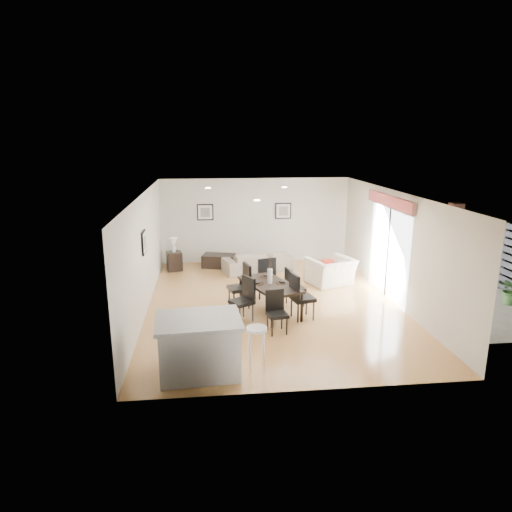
{
  "coord_description": "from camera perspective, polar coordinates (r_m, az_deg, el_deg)",
  "views": [
    {
      "loc": [
        -1.54,
        -10.41,
        3.93
      ],
      "look_at": [
        -0.37,
        0.4,
        1.11
      ],
      "focal_mm": 32.0,
      "sensor_mm": 36.0,
      "label": 1
    }
  ],
  "objects": [
    {
      "name": "dining_table",
      "position": [
        10.45,
        1.74,
        -3.82
      ],
      "size": [
        1.4,
        1.89,
        0.71
      ],
      "rotation": [
        0.0,
        0.0,
        0.36
      ],
      "color": "black",
      "rests_on": "ground"
    },
    {
      "name": "coffee_table",
      "position": [
        14.32,
        -4.64,
        -0.6
      ],
      "size": [
        1.11,
        0.82,
        0.4
      ],
      "primitive_type": "cube",
      "rotation": [
        0.0,
        0.0,
        -0.25
      ],
      "color": "black",
      "rests_on": "ground"
    },
    {
      "name": "sliding_door",
      "position": [
        11.84,
        16.29,
        2.93
      ],
      "size": [
        0.12,
        2.7,
        2.57
      ],
      "color": "white",
      "rests_on": "wall_right"
    },
    {
      "name": "kitchen_island",
      "position": [
        7.96,
        -7.13,
        -11.04
      ],
      "size": [
        1.5,
        1.19,
        1.0
      ],
      "rotation": [
        0.0,
        0.0,
        0.07
      ],
      "color": "white",
      "rests_on": "ground"
    },
    {
      "name": "dining_chair_wfar",
      "position": [
        10.83,
        -1.7,
        -3.42
      ],
      "size": [
        0.58,
        0.58,
        1.06
      ],
      "rotation": [
        0.0,
        0.0,
        -1.32
      ],
      "color": "black",
      "rests_on": "ground"
    },
    {
      "name": "dining_chair_wnear",
      "position": [
        10.06,
        -1.41,
        -5.08
      ],
      "size": [
        0.61,
        0.61,
        0.99
      ],
      "rotation": [
        0.0,
        0.0,
        -1.03
      ],
      "color": "black",
      "rests_on": "ground"
    },
    {
      "name": "cushion",
      "position": [
        12.51,
        9.01,
        -1.15
      ],
      "size": [
        0.33,
        0.14,
        0.32
      ],
      "primitive_type": "cube",
      "rotation": [
        0.0,
        0.0,
        3.26
      ],
      "color": "#A72515",
      "rests_on": "armchair"
    },
    {
      "name": "framed_print_back_right",
      "position": [
        14.77,
        3.42,
        5.65
      ],
      "size": [
        0.52,
        0.04,
        0.52
      ],
      "color": "black",
      "rests_on": "wall_back"
    },
    {
      "name": "wall_back",
      "position": [
        14.72,
        -0.08,
        4.46
      ],
      "size": [
        6.0,
        0.04,
        2.7
      ],
      "primitive_type": "cube",
      "color": "silver",
      "rests_on": "ground"
    },
    {
      "name": "ceiling",
      "position": [
        10.6,
        2.24,
        7.88
      ],
      "size": [
        6.0,
        8.0,
        0.02
      ],
      "primitive_type": "cube",
      "color": "white",
      "rests_on": "wall_back"
    },
    {
      "name": "armchair",
      "position": [
        12.7,
        9.31,
        -1.93
      ],
      "size": [
        1.41,
        1.33,
        0.74
      ],
      "primitive_type": "imported",
      "rotation": [
        0.0,
        0.0,
        3.49
      ],
      "color": "white",
      "rests_on": "ground"
    },
    {
      "name": "table_lamp",
      "position": [
        13.98,
        -10.27,
        1.62
      ],
      "size": [
        0.23,
        0.23,
        0.43
      ],
      "color": "white",
      "rests_on": "side_table"
    },
    {
      "name": "dining_chair_foot",
      "position": [
        11.46,
        1.14,
        -2.4
      ],
      "size": [
        0.59,
        0.59,
        1.05
      ],
      "rotation": [
        0.0,
        0.0,
        3.42
      ],
      "color": "black",
      "rests_on": "ground"
    },
    {
      "name": "side_table",
      "position": [
        14.11,
        -10.16,
        -0.63
      ],
      "size": [
        0.52,
        0.52,
        0.58
      ],
      "primitive_type": "cube",
      "rotation": [
        0.0,
        0.0,
        0.24
      ],
      "color": "black",
      "rests_on": "ground"
    },
    {
      "name": "wall_left",
      "position": [
        10.83,
        -13.75,
        0.34
      ],
      "size": [
        0.04,
        8.0,
        2.7
      ],
      "primitive_type": "cube",
      "color": "silver",
      "rests_on": "ground"
    },
    {
      "name": "courtyard_plant_b",
      "position": [
        14.14,
        25.2,
        -1.6
      ],
      "size": [
        0.46,
        0.46,
        0.67
      ],
      "primitive_type": "imported",
      "rotation": [
        0.0,
        0.0,
        0.26
      ],
      "color": "#335A26",
      "rests_on": "ground"
    },
    {
      "name": "dining_chair_enear",
      "position": [
        10.15,
        5.4,
        -4.73
      ],
      "size": [
        0.57,
        0.57,
        1.06
      ],
      "rotation": [
        0.0,
        0.0,
        1.79
      ],
      "color": "black",
      "rests_on": "ground"
    },
    {
      "name": "dining_chair_head",
      "position": [
        9.51,
        2.53,
        -6.61
      ],
      "size": [
        0.46,
        0.46,
        0.89
      ],
      "rotation": [
        0.0,
        0.0,
        0.17
      ],
      "color": "black",
      "rests_on": "ground"
    },
    {
      "name": "framed_print_back_left",
      "position": [
        14.56,
        -6.37,
        5.46
      ],
      "size": [
        0.52,
        0.04,
        0.52
      ],
      "color": "black",
      "rests_on": "wall_back"
    },
    {
      "name": "vase",
      "position": [
        10.34,
        1.75,
        -1.9
      ],
      "size": [
        0.92,
        1.41,
        0.72
      ],
      "color": "white",
      "rests_on": "dining_table"
    },
    {
      "name": "dining_chair_efar",
      "position": [
        10.97,
        4.56,
        -3.64
      ],
      "size": [
        0.49,
        0.49,
        0.92
      ],
      "rotation": [
        0.0,
        0.0,
        1.77
      ],
      "color": "black",
      "rests_on": "ground"
    },
    {
      "name": "courtyard",
      "position": [
        13.99,
        27.44,
        0.48
      ],
      "size": [
        6.0,
        6.0,
        2.0
      ],
      "color": "gray",
      "rests_on": "ground"
    },
    {
      "name": "sofa",
      "position": [
        13.83,
        0.28,
        -0.63
      ],
      "size": [
        2.24,
        1.34,
        0.61
      ],
      "primitive_type": "imported",
      "rotation": [
        0.0,
        0.0,
        3.4
      ],
      "color": "gray",
      "rests_on": "ground"
    },
    {
      "name": "wall_right",
      "position": [
        11.65,
        16.93,
        1.12
      ],
      "size": [
        0.04,
        8.0,
        2.7
      ],
      "primitive_type": "cube",
      "color": "silver",
      "rests_on": "ground"
    },
    {
      "name": "bar_stool",
      "position": [
        7.92,
        0.1,
        -9.66
      ],
      "size": [
        0.36,
        0.36,
        0.79
      ],
      "color": "white",
      "rests_on": "ground"
    },
    {
      "name": "wall_front",
      "position": [
        7.08,
        6.86,
        -6.93
      ],
      "size": [
        6.0,
        0.04,
        2.7
      ],
      "primitive_type": "cube",
      "color": "silver",
      "rests_on": "ground"
    },
    {
      "name": "framed_print_left_wall",
      "position": [
        10.56,
        -13.82,
        1.66
      ],
      "size": [
        0.04,
        0.52,
        0.52
      ],
      "rotation": [
        0.0,
        0.0,
        1.57
      ],
      "color": "black",
      "rests_on": "wall_left"
    },
    {
      "name": "ground",
      "position": [
        11.24,
        2.1,
        -5.93
      ],
      "size": [
        8.0,
        8.0,
        0.0
      ],
      "primitive_type": "plane",
      "color": "tan",
      "rests_on": "ground"
    }
  ]
}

